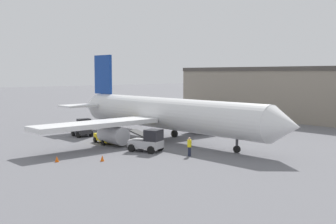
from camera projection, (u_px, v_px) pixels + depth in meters
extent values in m
plane|color=slate|center=(168.00, 141.00, 49.90)|extent=(400.00, 400.00, 0.00)
cylinder|color=silver|center=(168.00, 114.00, 49.60)|extent=(28.52, 3.91, 3.70)
cone|color=silver|center=(285.00, 126.00, 38.07)|extent=(2.99, 3.65, 3.63)
cone|color=silver|center=(93.00, 106.00, 61.54)|extent=(4.10, 3.54, 3.52)
cube|color=silver|center=(210.00, 113.00, 56.79)|extent=(3.54, 14.39, 0.50)
cube|color=silver|center=(96.00, 124.00, 44.62)|extent=(3.54, 14.39, 0.50)
cylinder|color=#ADADB2|center=(199.00, 125.00, 55.46)|extent=(3.60, 1.96, 1.94)
cylinder|color=#ADADB2|center=(113.00, 135.00, 46.20)|extent=(3.60, 1.96, 1.94)
cube|color=navy|center=(103.00, 75.00, 59.09)|extent=(3.79, 0.39, 5.41)
cube|color=silver|center=(127.00, 103.00, 62.22)|extent=(3.36, 4.46, 0.24)
cube|color=silver|center=(78.00, 106.00, 56.73)|extent=(3.36, 4.46, 0.24)
cylinder|color=#38383D|center=(237.00, 146.00, 42.31)|extent=(0.28, 0.28, 1.39)
cylinder|color=black|center=(237.00, 149.00, 42.34)|extent=(0.70, 0.36, 0.70)
cylinder|color=#38383D|center=(145.00, 136.00, 49.26)|extent=(0.28, 0.28, 1.39)
cylinder|color=black|center=(145.00, 138.00, 49.28)|extent=(0.90, 0.36, 0.90)
cylinder|color=#38383D|center=(174.00, 132.00, 52.50)|extent=(0.28, 0.28, 1.39)
cylinder|color=black|center=(174.00, 134.00, 52.52)|extent=(0.90, 0.36, 0.90)
cylinder|color=#1E2338|center=(189.00, 152.00, 40.60)|extent=(0.30, 0.30, 0.89)
cylinder|color=yellow|center=(189.00, 143.00, 40.52)|extent=(0.41, 0.41, 0.70)
sphere|color=tan|center=(189.00, 139.00, 40.48)|extent=(0.26, 0.26, 0.26)
cube|color=#2D2D33|center=(82.00, 130.00, 53.24)|extent=(2.66, 2.06, 0.79)
cube|color=black|center=(84.00, 123.00, 52.58)|extent=(1.29, 1.68, 1.13)
cylinder|color=black|center=(78.00, 135.00, 52.11)|extent=(0.80, 0.40, 0.76)
cylinder|color=black|center=(91.00, 134.00, 53.03)|extent=(0.80, 0.40, 0.76)
cylinder|color=black|center=(73.00, 133.00, 53.52)|extent=(0.80, 0.40, 0.76)
cylinder|color=black|center=(86.00, 132.00, 54.44)|extent=(0.80, 0.40, 0.76)
cube|color=#B2B2B7|center=(146.00, 144.00, 43.03)|extent=(3.71, 2.84, 0.79)
cube|color=black|center=(154.00, 135.00, 42.52)|extent=(1.92, 2.04, 1.13)
cube|color=#333333|center=(141.00, 134.00, 43.22)|extent=(2.35, 1.90, 0.78)
cylinder|color=black|center=(151.00, 150.00, 41.73)|extent=(0.83, 0.53, 0.78)
cylinder|color=black|center=(160.00, 147.00, 43.34)|extent=(0.83, 0.53, 0.78)
cylinder|color=black|center=(132.00, 148.00, 42.80)|extent=(0.83, 0.53, 0.78)
cylinder|color=black|center=(141.00, 145.00, 44.41)|extent=(0.83, 0.53, 0.78)
cube|color=yellow|center=(106.00, 137.00, 48.09)|extent=(3.58, 2.21, 0.72)
cube|color=black|center=(109.00, 131.00, 47.22)|extent=(1.71, 1.71, 1.02)
cylinder|color=black|center=(103.00, 143.00, 46.70)|extent=(0.66, 0.39, 0.62)
cylinder|color=black|center=(117.00, 141.00, 47.56)|extent=(0.66, 0.39, 0.62)
cylinder|color=black|center=(95.00, 140.00, 48.68)|extent=(0.66, 0.39, 0.62)
cylinder|color=black|center=(108.00, 139.00, 49.54)|extent=(0.66, 0.39, 0.62)
cone|color=#EF590F|center=(57.00, 159.00, 37.92)|extent=(0.36, 0.36, 0.55)
cone|color=#EF590F|center=(102.00, 158.00, 38.26)|extent=(0.36, 0.36, 0.55)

